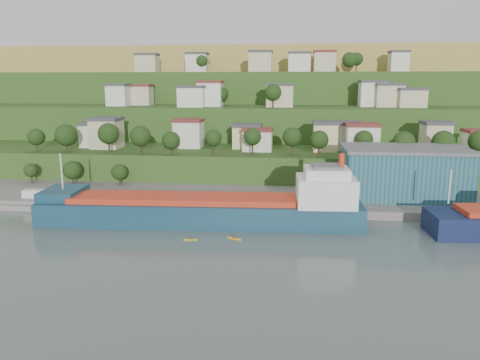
# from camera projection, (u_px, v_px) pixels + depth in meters

# --- Properties ---
(ground) EXTENTS (500.00, 500.00, 0.00)m
(ground) POSITION_uv_depth(u_px,v_px,m) (221.00, 236.00, 95.91)
(ground) COLOR #44534F
(ground) RESTS_ON ground
(quay) EXTENTS (220.00, 26.00, 4.00)m
(quay) POSITION_uv_depth(u_px,v_px,m) (314.00, 204.00, 120.95)
(quay) COLOR slate
(quay) RESTS_ON ground
(pebble_beach) EXTENTS (40.00, 18.00, 2.40)m
(pebble_beach) POSITION_uv_depth(u_px,v_px,m) (28.00, 202.00, 123.34)
(pebble_beach) COLOR slate
(pebble_beach) RESTS_ON ground
(hillside) EXTENTS (360.00, 211.08, 96.00)m
(hillside) POSITION_uv_depth(u_px,v_px,m) (267.00, 139.00, 259.94)
(hillside) COLOR #284719
(hillside) RESTS_ON ground
(cargo_ship_near) EXTENTS (71.79, 14.64, 18.33)m
(cargo_ship_near) POSITION_uv_depth(u_px,v_px,m) (210.00, 211.00, 103.58)
(cargo_ship_near) COLOR #122E45
(cargo_ship_near) RESTS_ON ground
(warehouse) EXTENTS (31.18, 19.30, 12.80)m
(warehouse) POSITION_uv_depth(u_px,v_px,m) (404.00, 172.00, 119.66)
(warehouse) COLOR #1D4557
(warehouse) RESTS_ON quay
(caravan) EXTENTS (6.16, 3.11, 2.76)m
(caravan) POSITION_uv_depth(u_px,v_px,m) (35.00, 195.00, 119.82)
(caravan) COLOR silver
(caravan) RESTS_ON pebble_beach
(dinghy) EXTENTS (4.47, 2.20, 0.86)m
(dinghy) POSITION_uv_depth(u_px,v_px,m) (53.00, 201.00, 117.40)
(dinghy) COLOR silver
(dinghy) RESTS_ON pebble_beach
(kayak_orange) EXTENTS (3.10, 1.71, 0.78)m
(kayak_orange) POSITION_uv_depth(u_px,v_px,m) (234.00, 238.00, 94.04)
(kayak_orange) COLOR orange
(kayak_orange) RESTS_ON ground
(kayak_yellow) EXTENTS (2.89, 0.87, 0.71)m
(kayak_yellow) POSITION_uv_depth(u_px,v_px,m) (191.00, 239.00, 93.39)
(kayak_yellow) COLOR gold
(kayak_yellow) RESTS_ON ground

